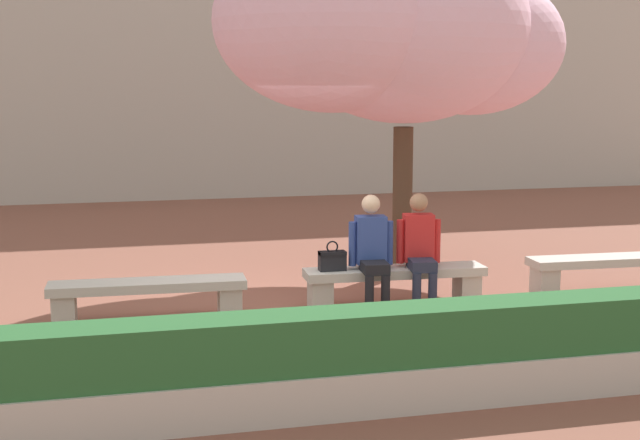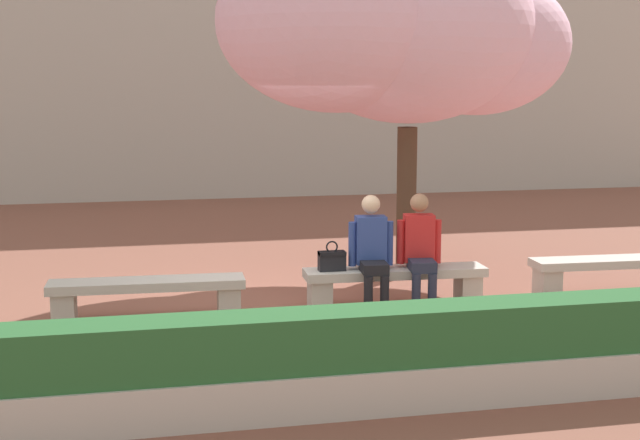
% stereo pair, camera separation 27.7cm
% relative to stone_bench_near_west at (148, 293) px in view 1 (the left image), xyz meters
% --- Properties ---
extents(ground_plane, '(100.00, 100.00, 0.00)m').
position_rel_stone_bench_near_west_xyz_m(ground_plane, '(1.39, 0.00, -0.31)').
color(ground_plane, brown).
extents(building_facade, '(28.00, 4.00, 8.07)m').
position_rel_stone_bench_near_west_xyz_m(building_facade, '(1.39, 11.89, 3.72)').
color(building_facade, '#B7B2A8').
rests_on(building_facade, ground).
extents(stone_bench_near_west, '(2.10, 0.51, 0.45)m').
position_rel_stone_bench_near_west_xyz_m(stone_bench_near_west, '(0.00, 0.00, 0.00)').
color(stone_bench_near_west, '#BCB7AD').
rests_on(stone_bench_near_west, ground).
extents(stone_bench_center, '(2.10, 0.51, 0.45)m').
position_rel_stone_bench_near_west_xyz_m(stone_bench_center, '(2.77, 0.00, 0.00)').
color(stone_bench_center, '#BCB7AD').
rests_on(stone_bench_center, ground).
extents(stone_bench_near_east, '(2.10, 0.51, 0.45)m').
position_rel_stone_bench_near_west_xyz_m(stone_bench_near_east, '(5.54, 0.00, 0.00)').
color(stone_bench_near_east, '#BCB7AD').
rests_on(stone_bench_near_east, ground).
extents(person_seated_left, '(0.51, 0.71, 1.29)m').
position_rel_stone_bench_near_west_xyz_m(person_seated_left, '(2.48, -0.05, 0.39)').
color(person_seated_left, black).
rests_on(person_seated_left, ground).
extents(person_seated_right, '(0.51, 0.72, 1.29)m').
position_rel_stone_bench_near_west_xyz_m(person_seated_right, '(3.05, -0.05, 0.39)').
color(person_seated_right, black).
rests_on(person_seated_right, ground).
extents(handbag, '(0.30, 0.15, 0.34)m').
position_rel_stone_bench_near_west_xyz_m(handbag, '(2.04, 0.02, 0.27)').
color(handbag, black).
rests_on(handbag, stone_bench_center).
extents(cherry_tree_main, '(4.74, 3.22, 4.43)m').
position_rel_stone_bench_near_west_xyz_m(cherry_tree_main, '(3.25, 1.66, 2.89)').
color(cherry_tree_main, '#473323').
rests_on(cherry_tree_main, ground).
extents(planter_hedge_foreground, '(14.94, 0.50, 0.80)m').
position_rel_stone_bench_near_west_xyz_m(planter_hedge_foreground, '(1.39, -3.01, 0.08)').
color(planter_hedge_foreground, '#BCB7AD').
rests_on(planter_hedge_foreground, ground).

